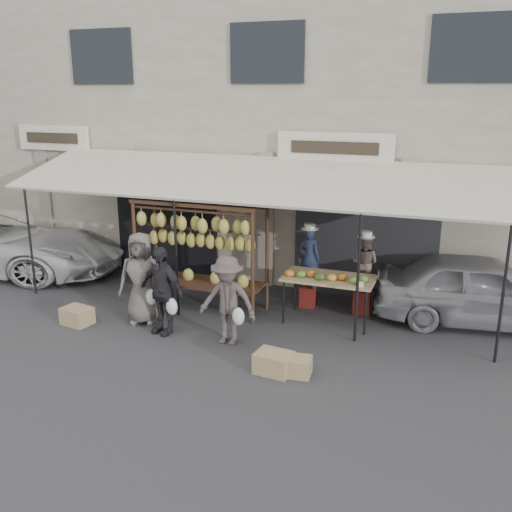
% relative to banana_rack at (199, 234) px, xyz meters
% --- Properties ---
extents(ground_plane, '(90.00, 90.00, 0.00)m').
position_rel_banana_rack_xyz_m(ground_plane, '(0.72, -1.60, -1.57)').
color(ground_plane, '#2D2D30').
extents(shophouse, '(24.00, 6.15, 7.30)m').
position_rel_banana_rack_xyz_m(shophouse, '(0.72, 4.90, 2.08)').
color(shophouse, '#BBB6A4').
rests_on(shophouse, ground_plane).
extents(awning, '(10.00, 2.35, 2.92)m').
position_rel_banana_rack_xyz_m(awning, '(0.73, 0.68, 1.00)').
color(awning, beige).
rests_on(awning, ground_plane).
extents(banana_rack, '(2.60, 0.90, 2.24)m').
position_rel_banana_rack_xyz_m(banana_rack, '(0.00, 0.00, 0.00)').
color(banana_rack, black).
rests_on(banana_rack, ground_plane).
extents(produce_table, '(1.70, 0.90, 1.04)m').
position_rel_banana_rack_xyz_m(produce_table, '(2.56, 0.21, -0.69)').
color(produce_table, tan).
rests_on(produce_table, ground_plane).
extents(vendor_left, '(0.50, 0.38, 1.25)m').
position_rel_banana_rack_xyz_m(vendor_left, '(1.98, 0.92, -0.53)').
color(vendor_left, '#222D49').
rests_on(vendor_left, stool_left).
extents(vendor_right, '(0.60, 0.51, 1.12)m').
position_rel_banana_rack_xyz_m(vendor_right, '(3.10, 0.95, -0.54)').
color(vendor_right, '#725E55').
rests_on(vendor_right, stool_right).
extents(customer_left, '(0.98, 0.78, 1.76)m').
position_rel_banana_rack_xyz_m(customer_left, '(-0.73, -1.00, -0.69)').
color(customer_left, '#5A554F').
rests_on(customer_left, ground_plane).
extents(customer_mid, '(1.02, 0.61, 1.62)m').
position_rel_banana_rack_xyz_m(customer_mid, '(-0.14, -1.29, -0.76)').
color(customer_mid, '#27272B').
rests_on(customer_mid, ground_plane).
extents(customer_right, '(1.04, 0.62, 1.58)m').
position_rel_banana_rack_xyz_m(customer_right, '(1.15, -1.30, -0.78)').
color(customer_right, '#4F4543').
rests_on(customer_right, ground_plane).
extents(stool_left, '(0.38, 0.38, 0.42)m').
position_rel_banana_rack_xyz_m(stool_left, '(1.98, 0.92, -1.36)').
color(stool_left, maroon).
rests_on(stool_left, ground_plane).
extents(stool_right, '(0.39, 0.39, 0.48)m').
position_rel_banana_rack_xyz_m(stool_right, '(3.10, 0.95, -1.33)').
color(stool_right, maroon).
rests_on(stool_right, ground_plane).
extents(crate_near_a, '(0.60, 0.48, 0.34)m').
position_rel_banana_rack_xyz_m(crate_near_a, '(2.25, -2.05, -1.40)').
color(crate_near_a, tan).
rests_on(crate_near_a, ground_plane).
extents(crate_near_b, '(0.52, 0.41, 0.29)m').
position_rel_banana_rack_xyz_m(crate_near_b, '(2.60, -2.00, -1.43)').
color(crate_near_b, tan).
rests_on(crate_near_b, ground_plane).
extents(crate_far, '(0.60, 0.49, 0.32)m').
position_rel_banana_rack_xyz_m(crate_far, '(-1.86, -1.52, -1.41)').
color(crate_far, tan).
rests_on(crate_far, ground_plane).
extents(sedan, '(4.12, 2.11, 1.34)m').
position_rel_banana_rack_xyz_m(sedan, '(5.26, 1.19, -0.90)').
color(sedan, gray).
rests_on(sedan, ground_plane).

